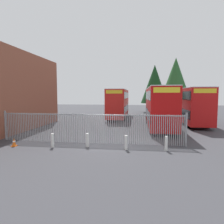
% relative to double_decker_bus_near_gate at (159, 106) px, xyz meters
% --- Properties ---
extents(ground_plane, '(100.00, 100.00, 0.00)m').
position_rel_double_decker_bus_near_gate_xyz_m(ground_plane, '(-4.72, 0.20, -2.42)').
color(ground_plane, '#3D3D42').
extents(palisade_fence, '(13.91, 0.14, 2.35)m').
position_rel_double_decker_bus_near_gate_xyz_m(palisade_fence, '(-5.83, -7.80, -1.24)').
color(palisade_fence, gray).
rests_on(palisade_fence, ground).
extents(double_decker_bus_near_gate, '(2.54, 10.81, 4.42)m').
position_rel_double_decker_bus_near_gate_xyz_m(double_decker_bus_near_gate, '(0.00, 0.00, 0.00)').
color(double_decker_bus_near_gate, '#B70C0C').
rests_on(double_decker_bus_near_gate, ground).
extents(double_decker_bus_behind_fence_left, '(2.54, 10.81, 4.42)m').
position_rel_double_decker_bus_near_gate_xyz_m(double_decker_bus_behind_fence_left, '(4.17, 3.75, 0.00)').
color(double_decker_bus_behind_fence_left, red).
rests_on(double_decker_bus_behind_fence_left, ground).
extents(double_decker_bus_behind_fence_right, '(2.54, 10.81, 4.42)m').
position_rel_double_decker_bus_near_gate_xyz_m(double_decker_bus_behind_fence_right, '(-5.36, 8.31, 0.00)').
color(double_decker_bus_behind_fence_right, red).
rests_on(double_decker_bus_behind_fence_right, ground).
extents(bollard_near_left, '(0.20, 0.20, 0.95)m').
position_rel_double_decker_bus_near_gate_xyz_m(bollard_near_left, '(-8.08, -9.35, -1.95)').
color(bollard_near_left, silver).
rests_on(bollard_near_left, ground).
extents(bollard_center_front, '(0.20, 0.20, 0.95)m').
position_rel_double_decker_bus_near_gate_xyz_m(bollard_center_front, '(-5.74, -8.92, -1.95)').
color(bollard_center_front, silver).
rests_on(bollard_center_front, ground).
extents(bollard_near_right, '(0.20, 0.20, 0.95)m').
position_rel_double_decker_bus_near_gate_xyz_m(bollard_near_right, '(-3.04, -9.25, -1.95)').
color(bollard_near_right, silver).
rests_on(bollard_near_right, ground).
extents(bollard_far_right, '(0.20, 0.20, 0.95)m').
position_rel_double_decker_bus_near_gate_xyz_m(bollard_far_right, '(-0.47, -9.16, -1.95)').
color(bollard_far_right, silver).
rests_on(bollard_far_right, ground).
extents(traffic_cone_by_gate, '(0.34, 0.34, 0.59)m').
position_rel_double_decker_bus_near_gate_xyz_m(traffic_cone_by_gate, '(-10.88, -9.46, -2.13)').
color(traffic_cone_by_gate, orange).
rests_on(traffic_cone_by_gate, ground).
extents(tree_tall_back, '(5.16, 5.16, 10.21)m').
position_rel_double_decker_bus_near_gate_xyz_m(tree_tall_back, '(4.23, 14.49, 4.09)').
color(tree_tall_back, '#4C3823').
rests_on(tree_tall_back, ground).
extents(tree_short_side, '(5.47, 5.47, 9.75)m').
position_rel_double_decker_bus_near_gate_xyz_m(tree_short_side, '(0.95, 19.31, 3.42)').
color(tree_short_side, '#4C3823').
rests_on(tree_short_side, ground).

